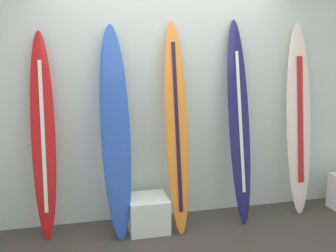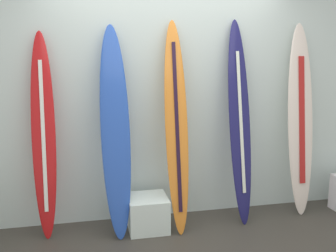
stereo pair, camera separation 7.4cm
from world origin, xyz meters
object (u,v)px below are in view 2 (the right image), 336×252
at_px(surfboard_ivory, 300,121).
at_px(surfboard_sunset, 177,128).
at_px(surfboard_crimson, 44,136).
at_px(display_block_center, 148,213).
at_px(surfboard_cobalt, 115,133).
at_px(surfboard_navy, 240,123).

bearing_deg(surfboard_ivory, surfboard_sunset, -176.57).
xyz_separation_m(surfboard_crimson, surfboard_ivory, (2.71, -0.01, 0.05)).
distance_m(surfboard_crimson, display_block_center, 1.28).
relative_size(surfboard_cobalt, surfboard_sunset, 0.98).
relative_size(surfboard_cobalt, surfboard_navy, 0.97).
relative_size(surfboard_crimson, surfboard_ivory, 0.95).
relative_size(surfboard_crimson, surfboard_cobalt, 0.97).
bearing_deg(surfboard_sunset, display_block_center, -175.99).
relative_size(surfboard_cobalt, surfboard_ivory, 0.98).
bearing_deg(surfboard_navy, surfboard_ivory, 3.38).
distance_m(surfboard_cobalt, display_block_center, 0.90).
height_order(surfboard_sunset, surfboard_ivory, surfboard_sunset).
xyz_separation_m(surfboard_ivory, display_block_center, (-1.73, -0.11, -0.87)).
bearing_deg(surfboard_navy, display_block_center, -176.36).
relative_size(surfboard_crimson, display_block_center, 4.98).
xyz_separation_m(surfboard_cobalt, display_block_center, (0.30, -0.03, -0.85)).
bearing_deg(surfboard_crimson, surfboard_sunset, -4.24).
height_order(surfboard_sunset, surfboard_navy, surfboard_navy).
distance_m(surfboard_sunset, surfboard_navy, 0.69).
relative_size(surfboard_sunset, surfboard_navy, 0.99).
bearing_deg(display_block_center, surfboard_cobalt, 175.03).
distance_m(surfboard_crimson, surfboard_sunset, 1.29).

